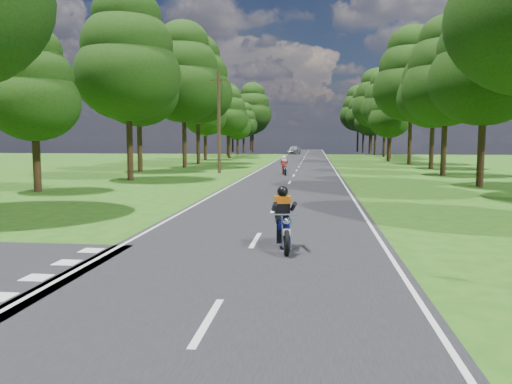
# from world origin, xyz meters

# --- Properties ---
(ground) EXTENTS (160.00, 160.00, 0.00)m
(ground) POSITION_xyz_m (0.00, 0.00, 0.00)
(ground) COLOR #1E5212
(ground) RESTS_ON ground
(main_road) EXTENTS (7.00, 140.00, 0.02)m
(main_road) POSITION_xyz_m (0.00, 50.00, 0.01)
(main_road) COLOR black
(main_road) RESTS_ON ground
(road_markings) EXTENTS (7.40, 140.00, 0.01)m
(road_markings) POSITION_xyz_m (-0.14, 48.13, 0.02)
(road_markings) COLOR silver
(road_markings) RESTS_ON main_road
(treeline) EXTENTS (40.00, 115.35, 14.78)m
(treeline) POSITION_xyz_m (1.43, 60.06, 8.25)
(treeline) COLOR black
(treeline) RESTS_ON ground
(telegraph_pole) EXTENTS (1.20, 0.26, 8.00)m
(telegraph_pole) POSITION_xyz_m (-6.00, 28.00, 4.07)
(telegraph_pole) COLOR #382616
(telegraph_pole) RESTS_ON ground
(rider_near_blue) EXTENTS (0.90, 1.91, 1.53)m
(rider_near_blue) POSITION_xyz_m (0.79, 1.09, 0.79)
(rider_near_blue) COLOR navy
(rider_near_blue) RESTS_ON main_road
(rider_far_red) EXTENTS (0.87, 1.81, 1.44)m
(rider_far_red) POSITION_xyz_m (-0.74, 26.52, 0.74)
(rider_far_red) COLOR #B70E12
(rider_far_red) RESTS_ON main_road
(distant_car) EXTENTS (2.65, 4.76, 1.53)m
(distant_car) POSITION_xyz_m (-2.27, 80.41, 0.79)
(distant_car) COLOR #A7A9AE
(distant_car) RESTS_ON main_road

